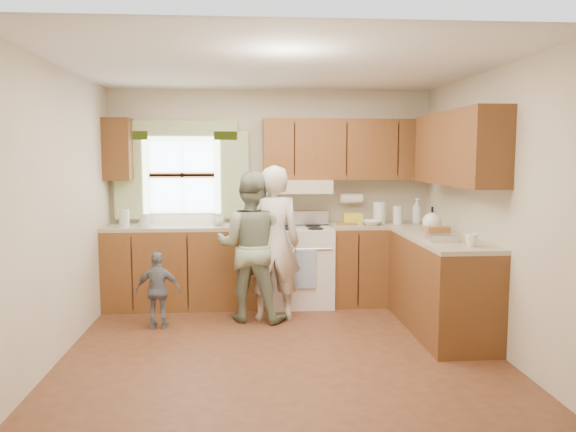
{
  "coord_description": "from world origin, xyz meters",
  "views": [
    {
      "loc": [
        -0.3,
        -4.96,
        1.74
      ],
      "look_at": [
        0.1,
        0.4,
        1.15
      ],
      "focal_mm": 35.0,
      "sensor_mm": 36.0,
      "label": 1
    }
  ],
  "objects": [
    {
      "name": "woman_left",
      "position": [
        -0.03,
        0.85,
        0.81
      ],
      "size": [
        0.62,
        0.43,
        1.63
      ],
      "primitive_type": "imported",
      "rotation": [
        0.0,
        0.0,
        3.21
      ],
      "color": "beige",
      "rests_on": "ground"
    },
    {
      "name": "stove",
      "position": [
        0.3,
        1.44,
        0.47
      ],
      "size": [
        0.76,
        0.67,
        1.07
      ],
      "color": "silver",
      "rests_on": "ground"
    },
    {
      "name": "room",
      "position": [
        0.0,
        0.0,
        1.25
      ],
      "size": [
        3.8,
        3.8,
        3.8
      ],
      "color": "#4F2918",
      "rests_on": "ground"
    },
    {
      "name": "kitchen_fixtures",
      "position": [
        0.61,
        1.08,
        0.84
      ],
      "size": [
        3.8,
        2.25,
        2.15
      ],
      "color": "#4C2C10",
      "rests_on": "ground"
    },
    {
      "name": "woman_right",
      "position": [
        -0.25,
        0.85,
        0.78
      ],
      "size": [
        0.89,
        0.78,
        1.57
      ],
      "primitive_type": "imported",
      "rotation": [
        0.0,
        0.0,
        2.87
      ],
      "color": "#2A482B",
      "rests_on": "ground"
    },
    {
      "name": "child",
      "position": [
        -1.19,
        0.61,
        0.39
      ],
      "size": [
        0.47,
        0.22,
        0.78
      ],
      "primitive_type": "imported",
      "rotation": [
        0.0,
        0.0,
        3.07
      ],
      "color": "slate",
      "rests_on": "ground"
    }
  ]
}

